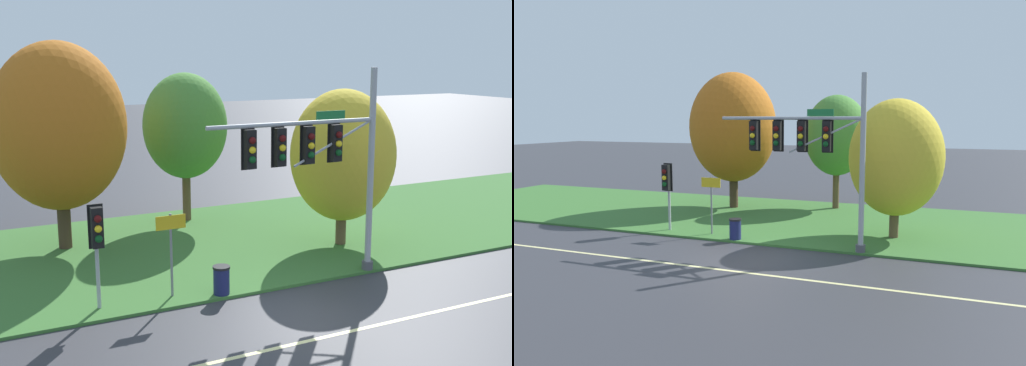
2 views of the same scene
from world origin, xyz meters
The scene contains 10 objects.
ground_plane centered at (0.00, 0.00, 0.00)m, with size 160.00×160.00×0.00m, color #333338.
lane_stripe centered at (0.00, -1.20, 0.00)m, with size 36.00×0.16×0.01m, color beige.
grass_verge centered at (0.00, 8.25, 0.05)m, with size 48.00×11.50×0.10m, color #386B2D.
traffic_signal_mast centered at (2.09, 2.70, 4.34)m, with size 6.31×0.49×7.11m.
pedestrian_signal_near_kerb centered at (-5.25, 3.24, 2.46)m, with size 0.46×0.55×3.24m.
route_sign_post centered at (-2.95, 3.35, 1.90)m, with size 0.97×0.08×2.69m.
tree_nearest_road centered at (-5.03, 10.16, 4.91)m, with size 5.18×5.18×8.06m.
tree_left_of_mast centered at (0.81, 12.10, 4.44)m, with size 3.81×3.81×6.73m.
tree_behind_signpost centered at (5.05, 5.77, 3.71)m, with size 4.17×4.17×6.23m.
trash_bin centered at (-1.48, 2.81, 0.57)m, with size 0.56×0.56×0.93m.
Camera 1 is at (-9.15, -15.07, 7.68)m, focal length 45.00 mm.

